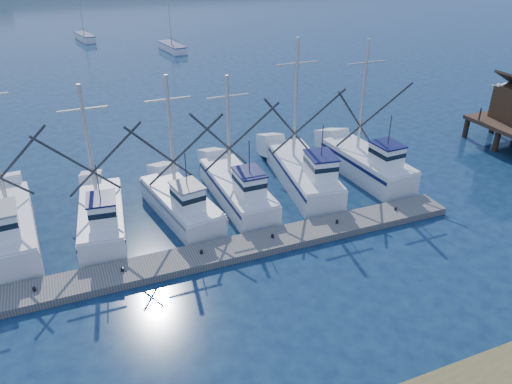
% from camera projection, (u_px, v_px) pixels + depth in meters
% --- Properties ---
extents(ground, '(500.00, 500.00, 0.00)m').
position_uv_depth(ground, '(385.00, 306.00, 22.65)').
color(ground, '#0D1D39').
rests_on(ground, ground).
extents(floating_dock, '(29.88, 2.27, 0.40)m').
position_uv_depth(floating_dock, '(202.00, 257.00, 25.75)').
color(floating_dock, slate).
rests_on(floating_dock, ground).
extents(trawler_fleet, '(29.85, 8.89, 9.46)m').
position_uv_depth(trawler_fleet, '(181.00, 200.00, 29.54)').
color(trawler_fleet, silver).
rests_on(trawler_fleet, ground).
extents(sailboat_near, '(2.69, 6.64, 8.10)m').
position_uv_depth(sailboat_near, '(172.00, 47.00, 70.53)').
color(sailboat_near, silver).
rests_on(sailboat_near, ground).
extents(sailboat_far, '(2.67, 6.20, 8.10)m').
position_uv_depth(sailboat_far, '(85.00, 37.00, 77.30)').
color(sailboat_far, silver).
rests_on(sailboat_far, ground).
extents(flying_gull, '(1.15, 0.21, 0.21)m').
position_uv_depth(flying_gull, '(499.00, 85.00, 29.25)').
color(flying_gull, white).
rests_on(flying_gull, ground).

